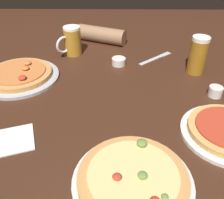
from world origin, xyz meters
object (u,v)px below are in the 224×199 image
at_px(beer_mug_dark, 198,55).
at_px(ramekin_sauce, 119,61).
at_px(napkin_folded, 10,140).
at_px(diner_arm, 96,34).
at_px(beer_mug_amber, 72,41).
at_px(pizza_plate_side, 133,179).
at_px(pizza_plate_far, 19,75).
at_px(knife_right, 156,58).
at_px(ramekin_butter, 215,91).

relative_size(beer_mug_dark, ramekin_sauce, 2.53).
bearing_deg(napkin_folded, diner_arm, 75.12).
bearing_deg(beer_mug_amber, pizza_plate_side, -71.30).
relative_size(pizza_plate_far, beer_mug_amber, 2.37).
relative_size(pizza_plate_far, knife_right, 1.90).
relative_size(pizza_plate_side, ramekin_butter, 5.92).
distance_m(knife_right, diner_arm, 0.37).
xyz_separation_m(beer_mug_amber, ramekin_sauce, (0.22, -0.11, -0.05)).
height_order(beer_mug_amber, napkin_folded, beer_mug_amber).
bearing_deg(pizza_plate_side, pizza_plate_far, 130.99).
bearing_deg(beer_mug_dark, pizza_plate_side, -117.50).
bearing_deg(pizza_plate_side, ramekin_sauce, 92.58).
distance_m(pizza_plate_far, beer_mug_amber, 0.31).
bearing_deg(napkin_folded, beer_mug_dark, 33.61).
xyz_separation_m(ramekin_sauce, ramekin_butter, (0.36, -0.25, 0.00)).
height_order(ramekin_butter, napkin_folded, ramekin_butter).
height_order(knife_right, diner_arm, diner_arm).
distance_m(napkin_folded, knife_right, 0.75).
bearing_deg(beer_mug_dark, ramekin_sauce, 169.76).
xyz_separation_m(beer_mug_amber, knife_right, (0.40, -0.04, -0.06)).
xyz_separation_m(ramekin_sauce, diner_arm, (-0.12, 0.28, 0.03)).
height_order(beer_mug_dark, diner_arm, beer_mug_dark).
xyz_separation_m(beer_mug_dark, diner_arm, (-0.45, 0.34, -0.04)).
bearing_deg(ramekin_sauce, pizza_plate_far, -162.57).
bearing_deg(ramekin_butter, ramekin_sauce, 145.31).
bearing_deg(napkin_folded, pizza_plate_far, 103.16).
relative_size(ramekin_sauce, ramekin_butter, 1.23).
distance_m(beer_mug_dark, ramekin_sauce, 0.34).
bearing_deg(ramekin_sauce, pizza_plate_side, -87.42).
bearing_deg(ramekin_sauce, beer_mug_amber, 154.05).
xyz_separation_m(pizza_plate_far, diner_arm, (0.29, 0.41, 0.02)).
relative_size(pizza_plate_side, diner_arm, 0.98).
height_order(beer_mug_dark, ramekin_sauce, beer_mug_dark).
bearing_deg(diner_arm, beer_mug_dark, -36.70).
distance_m(beer_mug_amber, diner_arm, 0.20).
bearing_deg(knife_right, diner_arm, 144.70).
distance_m(ramekin_sauce, knife_right, 0.19).
relative_size(ramekin_butter, napkin_folded, 0.38).
relative_size(pizza_plate_far, ramekin_sauce, 5.15).
distance_m(pizza_plate_far, ramekin_sauce, 0.43).
bearing_deg(ramekin_butter, pizza_plate_side, -130.12).
distance_m(beer_mug_dark, ramekin_butter, 0.20).
bearing_deg(beer_mug_amber, napkin_folded, -99.67).
distance_m(beer_mug_dark, diner_arm, 0.56).
distance_m(pizza_plate_side, ramekin_sauce, 0.64).
bearing_deg(beer_mug_amber, pizza_plate_far, -128.35).
xyz_separation_m(beer_mug_dark, ramekin_butter, (0.03, -0.19, -0.06)).
distance_m(beer_mug_dark, knife_right, 0.21).
relative_size(beer_mug_amber, ramekin_butter, 2.67).
bearing_deg(knife_right, beer_mug_amber, 173.74).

